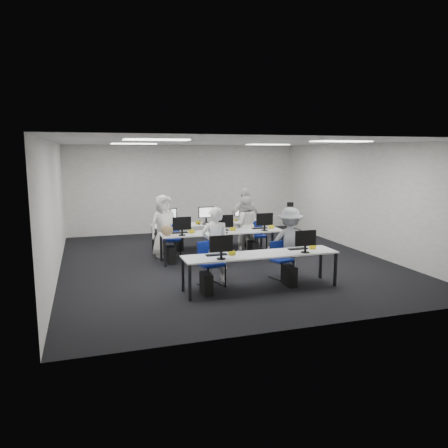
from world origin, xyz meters
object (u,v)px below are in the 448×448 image
object	(u,v)px
desk_mid	(222,234)
chair_2	(172,246)
chair_1	(281,267)
student_2	(164,226)
chair_5	(169,246)
photographer	(290,242)
chair_7	(254,240)
chair_0	(211,272)
student_3	(245,220)
student_1	(245,225)
student_0	(215,245)
desk_front	(261,256)
chair_3	(214,244)
chair_6	(216,243)
chair_4	(257,242)

from	to	relation	value
desk_mid	chair_2	world-z (taller)	chair_2
desk_mid	chair_2	distance (m)	1.42
chair_1	student_2	bearing A→B (deg)	111.33
chair_5	photographer	bearing A→B (deg)	-51.91
chair_7	photographer	world-z (taller)	photographer
chair_0	chair_1	bearing A→B (deg)	-11.30
student_3	student_1	bearing A→B (deg)	-118.09
desk_mid	student_0	xyz separation A→B (m)	(-0.76, -1.92, 0.13)
desk_mid	chair_5	world-z (taller)	chair_5
student_2	desk_front	bearing A→B (deg)	-85.84
chair_0	desk_mid	bearing A→B (deg)	52.40
desk_mid	chair_5	bearing A→B (deg)	148.58
chair_3	student_2	size ratio (longest dim) A/B	0.49
desk_front	chair_6	bearing A→B (deg)	88.75
chair_1	chair_7	size ratio (longest dim) A/B	0.98
student_2	chair_3	bearing A→B (deg)	-21.59
chair_5	student_1	xyz separation A→B (m)	(2.07, -0.21, 0.51)
chair_2	student_3	size ratio (longest dim) A/B	0.53
chair_4	student_1	xyz separation A→B (m)	(-0.42, -0.09, 0.52)
chair_7	student_1	size ratio (longest dim) A/B	0.53
chair_4	photographer	world-z (taller)	photographer
student_0	chair_1	bearing A→B (deg)	-175.19
chair_7	photographer	bearing A→B (deg)	-89.61
chair_5	chair_2	bearing A→B (deg)	-74.57
desk_front	chair_5	xyz separation A→B (m)	(-1.25, 3.36, -0.41)
chair_6	student_0	distance (m)	2.88
chair_1	photographer	xyz separation A→B (m)	(0.26, 0.14, 0.52)
chair_6	student_0	size ratio (longest dim) A/B	0.52
chair_3	student_1	world-z (taller)	student_1
chair_2	chair_1	bearing A→B (deg)	-45.00
chair_1	student_0	bearing A→B (deg)	159.44
chair_7	student_0	bearing A→B (deg)	-120.19
chair_3	student_0	xyz separation A→B (m)	(-0.74, -2.59, 0.56)
desk_mid	student_3	size ratio (longest dim) A/B	1.80
chair_0	chair_2	distance (m)	2.78
student_1	student_3	size ratio (longest dim) A/B	0.88
student_2	student_1	bearing A→B (deg)	-23.34
student_1	photographer	size ratio (longest dim) A/B	1.02
chair_6	chair_5	bearing A→B (deg)	-173.32
photographer	chair_7	bearing A→B (deg)	-72.76
chair_7	photographer	xyz separation A→B (m)	(-0.23, -2.78, 0.51)
chair_5	photographer	size ratio (longest dim) A/B	0.56
desk_mid	chair_2	size ratio (longest dim) A/B	3.36
desk_front	chair_4	world-z (taller)	chair_4
chair_4	student_0	bearing A→B (deg)	-129.97
chair_1	student_3	size ratio (longest dim) A/B	0.46
photographer	student_2	bearing A→B (deg)	-26.13
desk_mid	chair_2	xyz separation A→B (m)	(-1.21, 0.63, -0.38)
student_0	student_2	bearing A→B (deg)	-67.25
desk_front	student_2	bearing A→B (deg)	112.45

